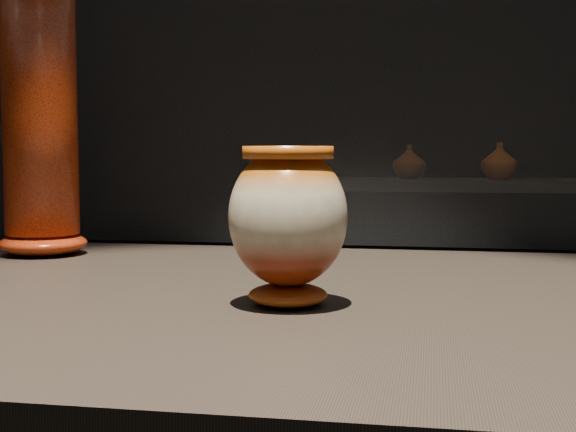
# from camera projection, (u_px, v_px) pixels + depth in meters

# --- Properties ---
(main_vase) EXTENTS (0.15, 0.15, 0.16)m
(main_vase) POSITION_uv_depth(u_px,v_px,m) (288.00, 219.00, 0.79)
(main_vase) COLOR maroon
(main_vase) RESTS_ON display_plinth
(tall_vase) EXTENTS (0.17, 0.17, 0.41)m
(tall_vase) POSITION_uv_depth(u_px,v_px,m) (40.00, 121.00, 1.17)
(tall_vase) COLOR #C44C0D
(tall_vase) RESTS_ON display_plinth
(back_shelf) EXTENTS (2.00, 0.60, 0.90)m
(back_shelf) POSITION_uv_depth(u_px,v_px,m) (502.00, 232.00, 4.06)
(back_shelf) COLOR black
(back_shelf) RESTS_ON ground
(back_vase_left) EXTENTS (0.20, 0.20, 0.18)m
(back_vase_left) POSITION_uv_depth(u_px,v_px,m) (409.00, 162.00, 4.16)
(back_vase_left) COLOR #994B16
(back_vase_left) RESTS_ON back_shelf
(back_vase_mid) EXTENTS (0.22, 0.22, 0.19)m
(back_vase_mid) POSITION_uv_depth(u_px,v_px,m) (499.00, 161.00, 4.05)
(back_vase_mid) COLOR maroon
(back_vase_mid) RESTS_ON back_shelf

